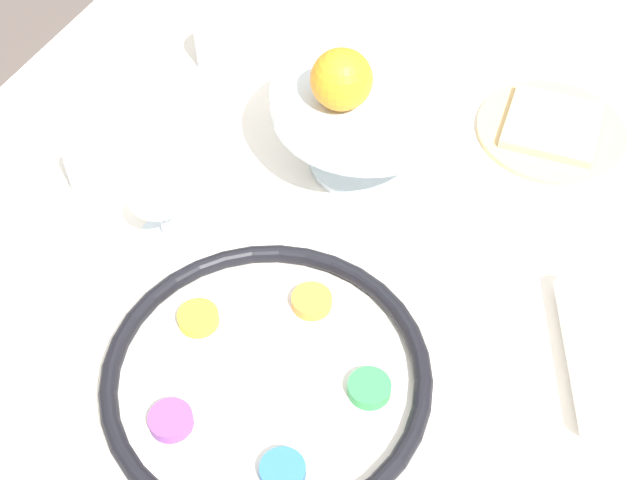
% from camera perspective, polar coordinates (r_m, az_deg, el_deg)
% --- Properties ---
extents(dining_table, '(1.29, 1.04, 0.76)m').
position_cam_1_polar(dining_table, '(1.39, 0.74, -8.91)').
color(dining_table, silver).
rests_on(dining_table, ground_plane).
extents(seder_plate, '(0.34, 0.34, 0.03)m').
position_cam_1_polar(seder_plate, '(0.93, -3.42, -8.77)').
color(seder_plate, silver).
rests_on(seder_plate, dining_table).
extents(wine_glass, '(0.07, 0.07, 0.12)m').
position_cam_1_polar(wine_glass, '(1.01, -10.43, 3.49)').
color(wine_glass, silver).
rests_on(wine_glass, dining_table).
extents(fruit_stand, '(0.23, 0.23, 0.12)m').
position_cam_1_polar(fruit_stand, '(1.09, 2.94, 8.50)').
color(fruit_stand, silver).
rests_on(fruit_stand, dining_table).
extents(orange_fruit, '(0.07, 0.07, 0.07)m').
position_cam_1_polar(orange_fruit, '(1.03, 1.39, 10.24)').
color(orange_fruit, orange).
rests_on(orange_fruit, fruit_stand).
extents(bread_plate, '(0.20, 0.20, 0.02)m').
position_cam_1_polar(bread_plate, '(1.22, 14.60, 6.91)').
color(bread_plate, tan).
rests_on(bread_plate, dining_table).
extents(napkin_roll, '(0.18, 0.11, 0.04)m').
position_cam_1_polar(napkin_roll, '(0.98, 16.57, -6.87)').
color(napkin_roll, white).
rests_on(napkin_roll, dining_table).
extents(cup_near, '(0.07, 0.07, 0.07)m').
position_cam_1_polar(cup_near, '(1.13, -14.27, 4.60)').
color(cup_near, silver).
rests_on(cup_near, dining_table).
extents(cup_mid, '(0.07, 0.07, 0.07)m').
position_cam_1_polar(cup_mid, '(1.29, -6.47, 12.35)').
color(cup_mid, silver).
rests_on(cup_mid, dining_table).
extents(fork_left, '(0.09, 0.17, 0.01)m').
position_cam_1_polar(fork_left, '(1.05, -17.38, -3.36)').
color(fork_left, silver).
rests_on(fork_left, dining_table).
extents(fork_right, '(0.09, 0.17, 0.01)m').
position_cam_1_polar(fork_right, '(1.07, -16.43, -2.21)').
color(fork_right, silver).
rests_on(fork_right, dining_table).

